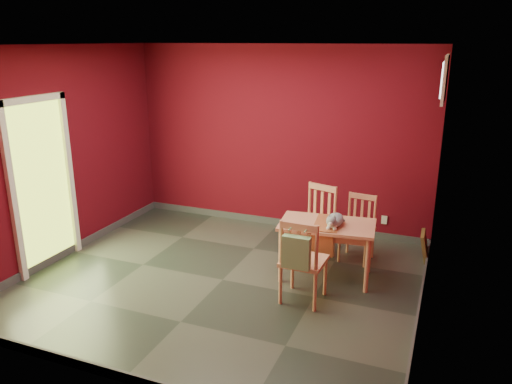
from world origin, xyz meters
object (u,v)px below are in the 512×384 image
at_px(dining_table, 327,230).
at_px(chair_far_right, 358,227).
at_px(cat, 335,218).
at_px(picture_frame, 425,246).
at_px(tote_bag, 296,252).
at_px(chair_far_left, 316,222).
at_px(chair_near, 303,260).

distance_m(dining_table, chair_far_right, 0.73).
relative_size(cat, picture_frame, 1.07).
bearing_deg(chair_far_right, tote_bag, -102.68).
bearing_deg(cat, dining_table, 129.35).
bearing_deg(picture_frame, tote_bag, -122.11).
bearing_deg(tote_bag, cat, 76.91).
xyz_separation_m(chair_far_left, cat, (0.37, -0.57, 0.30)).
bearing_deg(chair_far_left, picture_frame, 18.40).
distance_m(chair_far_right, cat, 0.81).
distance_m(dining_table, chair_near, 0.69).
distance_m(chair_near, cat, 0.72).
distance_m(dining_table, chair_far_left, 0.60).
height_order(dining_table, cat, cat).
bearing_deg(chair_far_left, chair_far_right, 15.39).
height_order(tote_bag, cat, tote_bag).
bearing_deg(dining_table, tote_bag, -96.42).
bearing_deg(chair_far_left, chair_near, -81.56).
bearing_deg(picture_frame, chair_near, -125.43).
distance_m(chair_far_right, tote_bag, 1.62).
height_order(chair_far_right, cat, cat).
xyz_separation_m(tote_bag, picture_frame, (1.17, 1.87, -0.49)).
relative_size(chair_far_left, tote_bag, 2.32).
bearing_deg(chair_near, picture_frame, 54.57).
xyz_separation_m(chair_near, tote_bag, (-0.00, -0.23, 0.18)).
height_order(chair_far_right, chair_near, chair_near).
bearing_deg(chair_near, chair_far_right, 75.44).
height_order(chair_near, cat, chair_near).
xyz_separation_m(dining_table, picture_frame, (1.07, 0.97, -0.42)).
xyz_separation_m(chair_far_right, cat, (-0.15, -0.71, 0.35)).
relative_size(chair_far_right, tote_bag, 2.06).
height_order(tote_bag, picture_frame, tote_bag).
height_order(chair_far_right, tote_bag, tote_bag).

